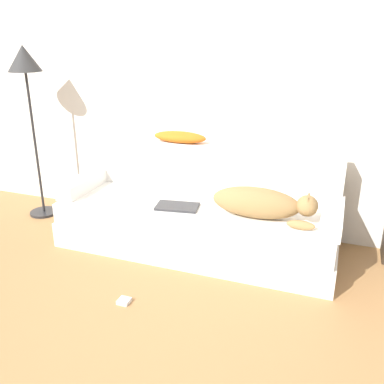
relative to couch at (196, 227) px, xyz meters
name	(u,v)px	position (x,y,z in m)	size (l,w,h in m)	color
wall_back	(222,78)	(0.04, 0.55, 1.16)	(7.13, 0.06, 2.70)	silver
couch	(196,227)	(0.00, 0.00, 0.00)	(2.27, 0.81, 0.39)	silver
couch_backrest	(209,168)	(0.00, 0.34, 0.41)	(2.23, 0.15, 0.43)	silver
couch_arm_left	(84,183)	(-1.06, -0.01, 0.26)	(0.15, 0.62, 0.12)	silver
couch_arm_right	(332,217)	(1.06, -0.01, 0.26)	(0.15, 0.62, 0.12)	silver
dog	(262,203)	(0.55, -0.07, 0.32)	(0.79, 0.25, 0.24)	olive
laptop	(177,206)	(-0.13, -0.10, 0.21)	(0.37, 0.25, 0.02)	#2D2D30
throw_pillow	(180,137)	(-0.26, 0.31, 0.67)	(0.47, 0.18, 0.09)	orange
floor_lamp	(26,75)	(-1.67, 0.15, 1.16)	(0.30, 0.30, 1.61)	#232326
power_adapter	(124,301)	(-0.19, -0.91, -0.18)	(0.08, 0.08, 0.03)	silver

